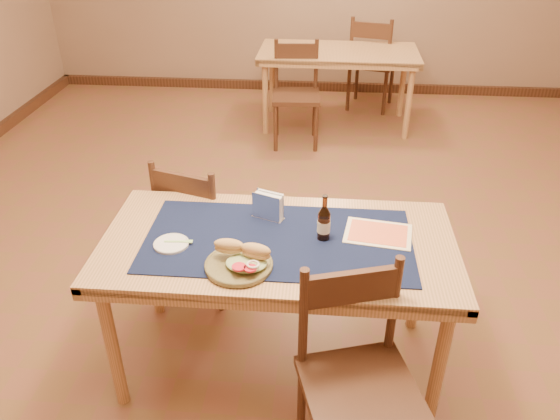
# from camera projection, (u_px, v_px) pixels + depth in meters

# --- Properties ---
(room) EXTENTS (6.04, 7.04, 2.84)m
(room) POSITION_uv_depth(u_px,v_px,m) (291.00, 48.00, 2.80)
(room) COLOR brown
(room) RESTS_ON ground
(main_table) EXTENTS (1.60, 0.80, 0.75)m
(main_table) POSITION_uv_depth(u_px,v_px,m) (278.00, 255.00, 2.50)
(main_table) COLOR tan
(main_table) RESTS_ON ground
(placemat) EXTENTS (1.20, 0.60, 0.01)m
(placemat) POSITION_uv_depth(u_px,v_px,m) (278.00, 240.00, 2.46)
(placemat) COLOR #0F1437
(placemat) RESTS_ON main_table
(baseboard) EXTENTS (6.00, 7.00, 0.10)m
(baseboard) POSITION_uv_depth(u_px,v_px,m) (289.00, 260.00, 3.50)
(baseboard) COLOR #462819
(baseboard) RESTS_ON ground
(back_table) EXTENTS (1.52, 0.77, 0.75)m
(back_table) POSITION_uv_depth(u_px,v_px,m) (338.00, 59.00, 5.24)
(back_table) COLOR tan
(back_table) RESTS_ON ground
(chair_main_far) EXTENTS (0.52, 0.52, 0.89)m
(chair_main_far) POSITION_uv_depth(u_px,v_px,m) (201.00, 224.00, 3.10)
(chair_main_far) COLOR #462819
(chair_main_far) RESTS_ON ground
(chair_main_near) EXTENTS (0.53, 0.53, 0.93)m
(chair_main_near) POSITION_uv_depth(u_px,v_px,m) (358.00, 379.00, 2.11)
(chair_main_near) COLOR #462819
(chair_main_near) RESTS_ON ground
(chair_back_near) EXTENTS (0.45, 0.45, 0.92)m
(chair_back_near) POSITION_uv_depth(u_px,v_px,m) (296.00, 92.00, 4.98)
(chair_back_near) COLOR #462819
(chair_back_near) RESTS_ON ground
(chair_back_far) EXTENTS (0.55, 0.55, 0.98)m
(chair_back_far) POSITION_uv_depth(u_px,v_px,m) (372.00, 62.00, 5.72)
(chair_back_far) COLOR #462819
(chair_back_far) RESTS_ON ground
(sandwich_plate) EXTENTS (0.29, 0.29, 0.11)m
(sandwich_plate) POSITION_uv_depth(u_px,v_px,m) (241.00, 261.00, 2.27)
(sandwich_plate) COLOR brown
(sandwich_plate) RESTS_ON placemat
(side_plate) EXTENTS (0.16, 0.16, 0.01)m
(side_plate) POSITION_uv_depth(u_px,v_px,m) (171.00, 244.00, 2.41)
(side_plate) COLOR silver
(side_plate) RESTS_ON placemat
(fork) EXTENTS (0.13, 0.03, 0.00)m
(fork) POSITION_uv_depth(u_px,v_px,m) (181.00, 241.00, 2.42)
(fork) COLOR #A1E17C
(fork) RESTS_ON side_plate
(beer_bottle) EXTENTS (0.06, 0.06, 0.22)m
(beer_bottle) POSITION_uv_depth(u_px,v_px,m) (324.00, 223.00, 2.42)
(beer_bottle) COLOR #44210C
(beer_bottle) RESTS_ON placemat
(napkin_holder) EXTENTS (0.16, 0.11, 0.14)m
(napkin_holder) POSITION_uv_depth(u_px,v_px,m) (268.00, 206.00, 2.58)
(napkin_holder) COLOR white
(napkin_holder) RESTS_ON placemat
(menu_card) EXTENTS (0.33, 0.26, 0.01)m
(menu_card) POSITION_uv_depth(u_px,v_px,m) (378.00, 233.00, 2.49)
(menu_card) COLOR #F6E6BA
(menu_card) RESTS_ON placemat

